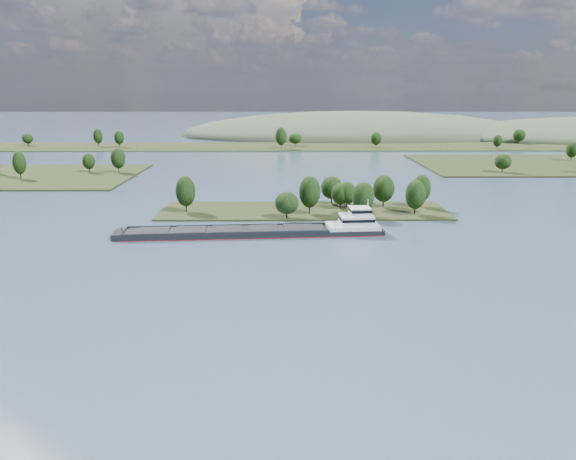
{
  "coord_description": "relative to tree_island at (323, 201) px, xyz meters",
  "views": [
    {
      "loc": [
        -7.1,
        -12.82,
        42.36
      ],
      "look_at": [
        -5.9,
        130.0,
        6.0
      ],
      "focal_mm": 35.0,
      "sensor_mm": 36.0,
      "label": 1
    }
  ],
  "objects": [
    {
      "name": "tree_island",
      "position": [
        0.0,
        0.0,
        0.0
      ],
      "size": [
        100.0,
        32.6,
        14.27
      ],
      "color": "black",
      "rests_on": "ground"
    },
    {
      "name": "cargo_barge",
      "position": [
        -17.96,
        -30.83,
        -2.7
      ],
      "size": [
        79.49,
        15.48,
        10.68
      ],
      "color": "black",
      "rests_on": "ground"
    },
    {
      "name": "back_shoreline",
      "position": [
        1.3,
        220.77,
        -3.39
      ],
      "size": [
        900.0,
        60.0,
        16.22
      ],
      "color": "black",
      "rests_on": "ground"
    },
    {
      "name": "ground",
      "position": [
        -6.72,
        -58.97,
        -4.05
      ],
      "size": [
        1800.0,
        1800.0,
        0.0
      ],
      "primitive_type": "plane",
      "color": "#394D63",
      "rests_on": "ground"
    },
    {
      "name": "hill_west",
      "position": [
        53.28,
        321.03,
        -4.05
      ],
      "size": [
        320.0,
        160.0,
        44.0
      ],
      "primitive_type": "ellipsoid",
      "color": "#3D4A33",
      "rests_on": "ground"
    }
  ]
}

